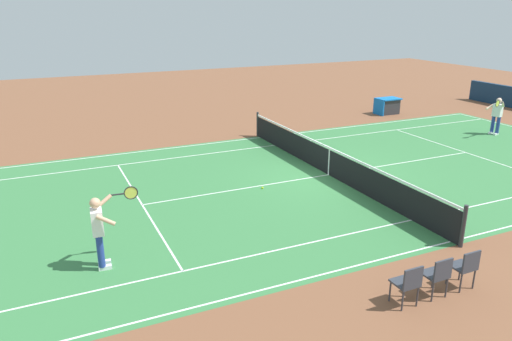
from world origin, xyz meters
TOP-DOWN VIEW (x-y plane):
  - ground_plane at (0.00, 0.00)m, footprint 60.00×60.00m
  - court_slab at (0.00, 0.00)m, footprint 24.20×11.40m
  - court_line_markings at (0.00, 0.00)m, footprint 23.85×11.05m
  - tennis_net at (0.00, 0.00)m, footprint 0.10×11.70m
  - tennis_player_near at (7.94, 3.18)m, footprint 1.10×0.78m
  - tennis_player_far at (-9.84, -1.60)m, footprint 1.01×0.84m
  - tennis_ball at (2.65, 0.27)m, footprint 0.07×0.07m
  - spectator_chair_0 at (1.38, 7.15)m, footprint 0.44×0.44m
  - spectator_chair_1 at (2.12, 7.15)m, footprint 0.44×0.44m
  - spectator_chair_2 at (2.86, 7.15)m, footprint 0.44×0.44m
  - equipment_cart_tarped at (-8.30, -7.17)m, footprint 1.25×0.84m

SIDE VIEW (x-z plane):
  - ground_plane at x=0.00m, z-range 0.00..0.00m
  - court_slab at x=0.00m, z-range 0.00..0.00m
  - court_line_markings at x=0.00m, z-range 0.00..0.01m
  - tennis_ball at x=2.65m, z-range 0.00..0.07m
  - equipment_cart_tarped at x=-8.30m, z-range 0.01..0.86m
  - tennis_net at x=0.00m, z-range -0.05..1.03m
  - spectator_chair_0 at x=1.38m, z-range 0.08..0.96m
  - spectator_chair_1 at x=2.12m, z-range 0.08..0.96m
  - spectator_chair_2 at x=2.86m, z-range 0.08..0.96m
  - tennis_player_far at x=-9.84m, z-range 0.08..1.78m
  - tennis_player_near at x=7.94m, z-range 0.08..1.78m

